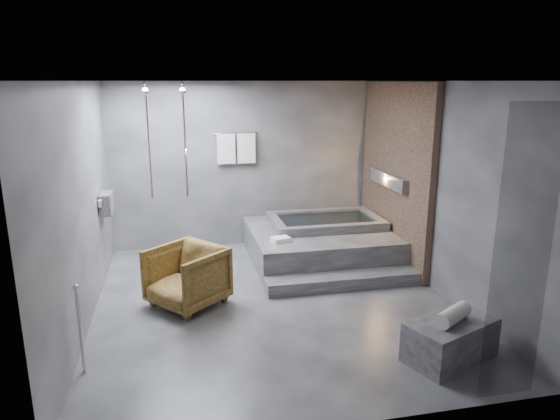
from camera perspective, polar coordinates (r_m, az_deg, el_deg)
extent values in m
plane|color=#323235|center=(6.63, -0.76, -10.43)|extent=(5.00, 5.00, 0.00)
cube|color=#545456|center=(6.01, -0.85, 14.54)|extent=(4.50, 5.00, 0.04)
cube|color=#3D3D43|center=(8.59, -4.05, 5.13)|extent=(4.50, 0.04, 2.80)
cube|color=#3D3D43|center=(3.86, 6.47, -6.84)|extent=(4.50, 0.04, 2.80)
cube|color=#3D3D43|center=(6.16, -21.80, 0.35)|extent=(0.04, 5.00, 2.80)
cube|color=#3D3D43|center=(6.96, 17.71, 2.24)|extent=(0.04, 5.00, 2.80)
cube|color=#A47C60|center=(8.02, 12.98, 4.12)|extent=(0.10, 2.40, 2.78)
cube|color=#FF9938|center=(8.00, 12.42, 3.40)|extent=(0.14, 1.20, 0.20)
cube|color=gray|center=(7.56, -19.23, 0.72)|extent=(0.16, 0.42, 0.30)
imported|color=beige|center=(7.47, -19.21, 0.22)|extent=(0.08, 0.08, 0.21)
imported|color=beige|center=(7.67, -19.02, 0.37)|extent=(0.07, 0.07, 0.15)
cylinder|color=silver|center=(8.00, -10.83, 7.83)|extent=(0.04, 0.04, 1.80)
cylinder|color=silver|center=(8.01, -14.80, 7.61)|extent=(0.04, 0.04, 1.80)
cylinder|color=silver|center=(8.44, -5.08, 8.71)|extent=(0.75, 0.02, 0.02)
cube|color=white|center=(8.43, -6.18, 6.96)|extent=(0.30, 0.06, 0.50)
cube|color=white|center=(8.47, -3.88, 7.05)|extent=(0.30, 0.06, 0.50)
cylinder|color=silver|center=(5.35, -21.85, -12.66)|extent=(0.04, 0.04, 0.90)
cube|color=black|center=(4.68, 25.88, -5.02)|extent=(0.55, 0.01, 2.60)
cube|color=#38383A|center=(8.09, 4.55, -3.88)|extent=(2.20, 2.00, 0.50)
cube|color=#38383A|center=(7.09, 7.24, -8.05)|extent=(2.20, 0.36, 0.18)
cube|color=#38383B|center=(5.60, 18.88, -13.83)|extent=(1.07, 0.83, 0.42)
imported|color=#442E11|center=(6.52, -10.60, -7.47)|extent=(1.18, 1.18, 0.77)
cylinder|color=silver|center=(5.44, 19.17, -11.27)|extent=(0.48, 0.38, 0.17)
cube|color=white|center=(7.36, 0.08, -3.39)|extent=(0.30, 0.25, 0.07)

